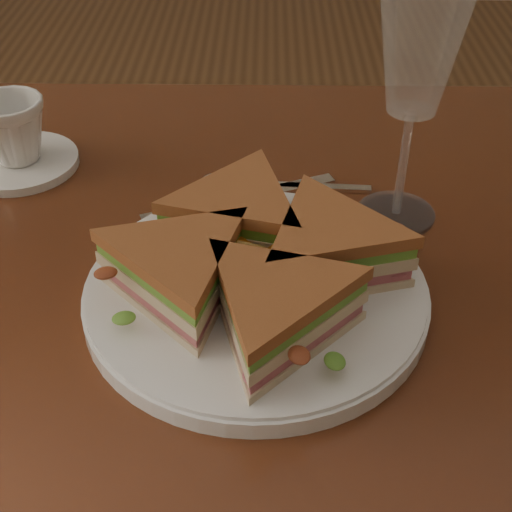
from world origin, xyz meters
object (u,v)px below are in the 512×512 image
object	(u,v)px
table	(218,345)
sandwich_wedges	(256,261)
wine_glass	(420,52)
spoon	(244,183)
coffee_cup	(13,130)
knife	(234,200)
plate	(256,294)
saucer	(20,162)

from	to	relation	value
table	sandwich_wedges	distance (m)	0.16
sandwich_wedges	wine_glass	world-z (taller)	wine_glass
sandwich_wedges	spoon	size ratio (longest dim) A/B	1.70
table	sandwich_wedges	xyz separation A→B (m)	(0.04, -0.04, 0.14)
table	coffee_cup	world-z (taller)	coffee_cup
spoon	wine_glass	bearing A→B (deg)	-14.86
sandwich_wedges	knife	world-z (taller)	sandwich_wedges
table	coffee_cup	distance (m)	0.33
plate	coffee_cup	bearing A→B (deg)	140.39
table	sandwich_wedges	bearing A→B (deg)	-46.90
spoon	coffee_cup	size ratio (longest dim) A/B	2.38
plate	sandwich_wedges	bearing A→B (deg)	-153.43
sandwich_wedges	coffee_cup	xyz separation A→B (m)	(-0.27, 0.22, 0.00)
wine_glass	coffee_cup	distance (m)	0.44
spoon	saucer	xyz separation A→B (m)	(-0.25, 0.04, 0.00)
wine_glass	saucer	xyz separation A→B (m)	(-0.41, 0.09, -0.17)
wine_glass	plate	bearing A→B (deg)	-136.72
sandwich_wedges	saucer	size ratio (longest dim) A/B	2.40
sandwich_wedges	coffee_cup	distance (m)	0.35
coffee_cup	sandwich_wedges	bearing A→B (deg)	-19.16
saucer	coffee_cup	xyz separation A→B (m)	(0.00, 0.00, 0.04)
sandwich_wedges	knife	xyz separation A→B (m)	(-0.03, 0.15, -0.04)
coffee_cup	wine_glass	bearing A→B (deg)	8.05
knife	coffee_cup	size ratio (longest dim) A/B	2.64
table	plate	size ratio (longest dim) A/B	4.00
wine_glass	spoon	bearing A→B (deg)	161.42
table	wine_glass	size ratio (longest dim) A/B	4.94
plate	coffee_cup	world-z (taller)	coffee_cup
coffee_cup	spoon	bearing A→B (deg)	12.03
table	sandwich_wedges	world-z (taller)	sandwich_wedges
plate	spoon	xyz separation A→B (m)	(-0.02, 0.19, -0.00)
table	saucer	xyz separation A→B (m)	(-0.23, 0.18, 0.10)
plate	saucer	size ratio (longest dim) A/B	2.30
sandwich_wedges	wine_glass	distance (m)	0.23
wine_glass	saucer	bearing A→B (deg)	167.60
saucer	spoon	bearing A→B (deg)	-8.42
table	spoon	size ratio (longest dim) A/B	6.52
table	plate	bearing A→B (deg)	-46.90
table	spoon	world-z (taller)	spoon
plate	spoon	size ratio (longest dim) A/B	1.63
spoon	knife	distance (m)	0.03
sandwich_wedges	spoon	xyz separation A→B (m)	(-0.02, 0.19, -0.04)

